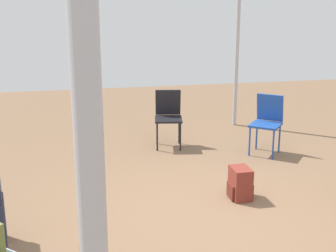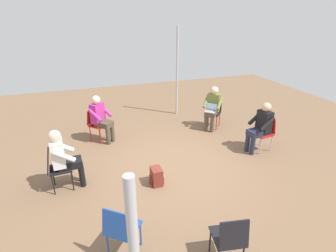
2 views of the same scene
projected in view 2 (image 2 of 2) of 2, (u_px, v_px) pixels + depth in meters
name	position (u px, v px, depth m)	size (l,w,h in m)	color
ground_plane	(173.00, 168.00, 5.80)	(14.74, 14.74, 0.00)	brown
chair_east	(56.00, 167.00, 4.95)	(0.46, 0.42, 0.85)	black
chair_north	(230.00, 237.00, 3.41)	(0.47, 0.50, 0.85)	black
chair_northeast	(121.00, 228.00, 3.55)	(0.58, 0.58, 0.85)	#1E4799
chair_southwest	(214.00, 110.00, 7.73)	(0.58, 0.59, 0.85)	black
chair_west	(265.00, 131.00, 6.41)	(0.48, 0.45, 0.85)	red
chair_southeast	(96.00, 122.00, 6.91)	(0.58, 0.59, 0.85)	red
person_with_laptop	(213.00, 106.00, 7.51)	(0.64, 0.64, 1.24)	#4C4233
person_in_black	(261.00, 125.00, 6.26)	(0.55, 0.53, 1.24)	#23283D
person_in_magenta	(101.00, 117.00, 6.76)	(0.63, 0.63, 1.24)	#4C4233
person_in_white	(64.00, 156.00, 4.93)	(0.54, 0.51, 1.24)	black
backpack_near_laptop_user	(156.00, 177.00, 5.21)	(0.25, 0.28, 0.36)	maroon
tent_pole_near	(177.00, 72.00, 8.32)	(0.07, 0.07, 2.80)	#B2B2B7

